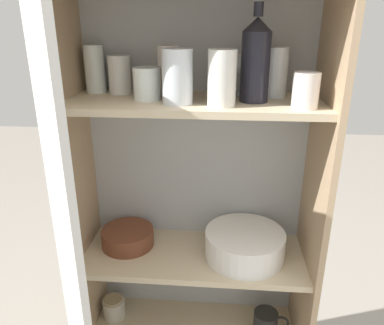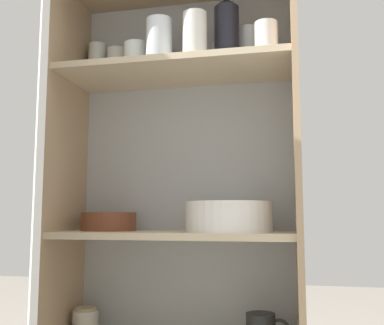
% 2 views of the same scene
% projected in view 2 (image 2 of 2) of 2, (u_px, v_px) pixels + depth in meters
% --- Properties ---
extents(cupboard_back_panel, '(0.76, 0.02, 1.50)m').
position_uv_depth(cupboard_back_panel, '(186.00, 216.00, 1.52)').
color(cupboard_back_panel, '#B2B7BC').
rests_on(cupboard_back_panel, ground_plane).
extents(cupboard_side_left, '(0.02, 0.32, 1.50)m').
position_uv_depth(cupboard_side_left, '(64.00, 215.00, 1.45)').
color(cupboard_side_left, tan).
rests_on(cupboard_side_left, ground_plane).
extents(cupboard_side_right, '(0.02, 0.32, 1.50)m').
position_uv_depth(cupboard_side_right, '(299.00, 215.00, 1.30)').
color(cupboard_side_right, tan).
rests_on(cupboard_side_right, ground_plane).
extents(shelf_board_middle, '(0.72, 0.28, 0.02)m').
position_uv_depth(shelf_board_middle, '(175.00, 235.00, 1.37)').
color(shelf_board_middle, beige).
extents(shelf_board_upper, '(0.72, 0.28, 0.02)m').
position_uv_depth(shelf_board_upper, '(176.00, 72.00, 1.43)').
color(shelf_board_upper, beige).
extents(cupboard_door, '(0.21, 0.33, 1.50)m').
position_uv_depth(cupboard_door, '(36.00, 215.00, 1.13)').
color(cupboard_door, silver).
rests_on(cupboard_door, ground_plane).
extents(tumbler_glass_0, '(0.06, 0.06, 0.14)m').
position_uv_depth(tumbler_glass_0, '(97.00, 64.00, 1.60)').
color(tumbler_glass_0, white).
rests_on(tumbler_glass_0, shelf_board_upper).
extents(tumbler_glass_1, '(0.07, 0.07, 0.14)m').
position_uv_depth(tumbler_glass_1, '(195.00, 36.00, 1.35)').
color(tumbler_glass_1, white).
rests_on(tumbler_glass_1, shelf_board_upper).
extents(tumbler_glass_2, '(0.07, 0.07, 0.09)m').
position_uv_depth(tumbler_glass_2, '(266.00, 38.00, 1.30)').
color(tumbler_glass_2, silver).
rests_on(tumbler_glass_2, shelf_board_upper).
extents(tumbler_glass_3, '(0.08, 0.08, 0.14)m').
position_uv_depth(tumbler_glass_3, '(248.00, 50.00, 1.46)').
color(tumbler_glass_3, white).
rests_on(tumbler_glass_3, shelf_board_upper).
extents(tumbler_glass_4, '(0.06, 0.06, 0.14)m').
position_uv_depth(tumbler_glass_4, '(157.00, 56.00, 1.52)').
color(tumbler_glass_4, silver).
rests_on(tumbler_glass_4, shelf_board_upper).
extents(tumbler_glass_5, '(0.08, 0.08, 0.09)m').
position_uv_depth(tumbler_glass_5, '(136.00, 57.00, 1.45)').
color(tumbler_glass_5, white).
rests_on(tumbler_glass_5, shelf_board_upper).
extents(tumbler_glass_6, '(0.07, 0.07, 0.11)m').
position_uv_depth(tumbler_glass_6, '(117.00, 65.00, 1.56)').
color(tumbler_glass_6, white).
rests_on(tumbler_glass_6, shelf_board_upper).
extents(tumbler_glass_7, '(0.08, 0.08, 0.14)m').
position_uv_depth(tumbler_glass_7, '(159.00, 42.00, 1.40)').
color(tumbler_glass_7, white).
rests_on(tumbler_glass_7, shelf_board_upper).
extents(wine_glass_0, '(0.08, 0.08, 0.12)m').
position_uv_depth(wine_glass_0, '(221.00, 49.00, 1.49)').
color(wine_glass_0, white).
rests_on(wine_glass_0, shelf_board_upper).
extents(wine_bottle, '(0.08, 0.08, 0.26)m').
position_uv_depth(wine_bottle, '(227.00, 30.00, 1.40)').
color(wine_bottle, black).
rests_on(wine_bottle, shelf_board_upper).
extents(plate_stack_white, '(0.26, 0.26, 0.09)m').
position_uv_depth(plate_stack_white, '(229.00, 217.00, 1.34)').
color(plate_stack_white, white).
rests_on(plate_stack_white, shelf_board_middle).
extents(mixing_bowl_large, '(0.18, 0.18, 0.06)m').
position_uv_depth(mixing_bowl_large, '(109.00, 221.00, 1.45)').
color(mixing_bowl_large, brown).
rests_on(mixing_bowl_large, shelf_board_middle).
extents(storage_jar, '(0.08, 0.08, 0.08)m').
position_uv_depth(storage_jar, '(85.00, 321.00, 1.44)').
color(storage_jar, beige).
rests_on(storage_jar, shelf_board_lower).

